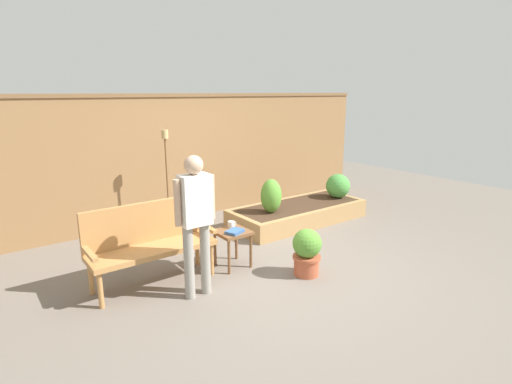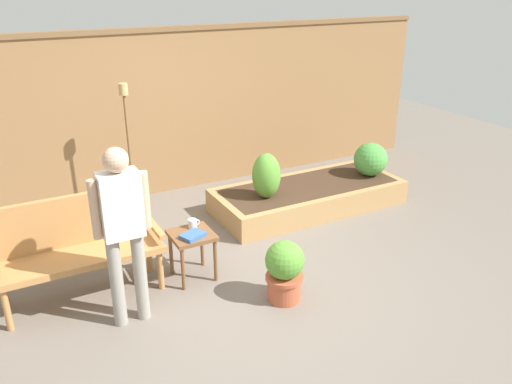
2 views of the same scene
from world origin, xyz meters
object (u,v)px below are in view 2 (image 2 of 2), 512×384
garden_bench (77,241)px  potted_boxwood (284,270)px  cup_on_table (193,223)px  side_table (192,241)px  shrub_far_corner (371,159)px  tiki_torch (127,127)px  book_on_table (193,235)px  shrub_near_bench (266,176)px  person_by_bench (122,223)px

garden_bench → potted_boxwood: garden_bench is taller
garden_bench → cup_on_table: (1.06, -0.12, -0.02)m
side_table → potted_boxwood: potted_boxwood is taller
garden_bench → shrub_far_corner: 3.86m
cup_on_table → garden_bench: bearing=173.7°
potted_boxwood → tiki_torch: (-0.69, 2.40, 0.81)m
cup_on_table → tiki_torch: bearing=96.0°
book_on_table → shrub_near_bench: 1.54m
shrub_near_bench → tiki_torch: tiki_torch is taller
potted_boxwood → shrub_far_corner: 2.71m
potted_boxwood → book_on_table: bearing=132.6°
garden_bench → cup_on_table: garden_bench is taller
garden_bench → book_on_table: size_ratio=6.62×
book_on_table → person_by_bench: size_ratio=0.14×
garden_bench → potted_boxwood: 1.88m
cup_on_table → shrub_far_corner: shrub_far_corner is taller
garden_bench → person_by_bench: bearing=-65.9°
shrub_near_bench → tiki_torch: size_ratio=0.34×
book_on_table → potted_boxwood: bearing=-69.2°
side_table → shrub_near_bench: size_ratio=0.88×
shrub_near_bench → shrub_far_corner: size_ratio=1.25×
book_on_table → shrub_near_bench: size_ratio=0.40×
potted_boxwood → shrub_near_bench: 1.68m
person_by_bench → shrub_far_corner: bearing=18.5°
garden_bench → shrub_far_corner: (3.82, 0.55, -0.03)m
side_table → garden_bench: bearing=167.1°
cup_on_table → shrub_near_bench: shrub_near_bench is taller
shrub_far_corner → shrub_near_bench: bearing=-180.0°
cup_on_table → potted_boxwood: bearing=-58.1°
cup_on_table → person_by_bench: size_ratio=0.08×
potted_boxwood → shrub_near_bench: (0.66, 1.52, 0.27)m
shrub_far_corner → person_by_bench: person_by_bench is taller
cup_on_table → person_by_bench: person_by_bench is taller
side_table → cup_on_table: (0.06, 0.11, 0.13)m
side_table → person_by_bench: person_by_bench is taller
garden_bench → tiki_torch: tiki_torch is taller
cup_on_table → shrub_near_bench: (1.20, 0.67, 0.05)m
shrub_near_bench → shrub_far_corner: bearing=0.0°
book_on_table → shrub_far_corner: shrub_far_corner is taller
book_on_table → shrub_near_bench: shrub_near_bench is taller
side_table → shrub_near_bench: 1.49m
side_table → tiki_torch: bearing=93.6°
potted_boxwood → garden_bench: bearing=148.6°
shrub_far_corner → book_on_table: bearing=-163.1°
potted_boxwood → tiki_torch: bearing=106.1°
side_table → cup_on_table: size_ratio=3.93×
cup_on_table → shrub_near_bench: bearing=29.3°
side_table → book_on_table: 0.13m
shrub_far_corner → person_by_bench: 3.75m
garden_bench → person_by_bench: (0.28, -0.63, 0.39)m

